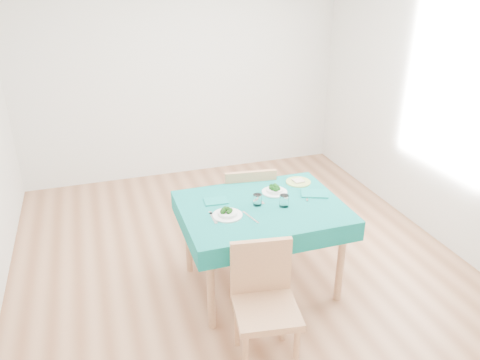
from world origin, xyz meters
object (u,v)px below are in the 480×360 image
object	(u,v)px
table	(261,246)
side_plate	(298,182)
chair_near	(267,299)
bowl_near	(227,212)
chair_far	(246,190)
bowl_far	(275,189)

from	to	relation	value
table	side_plate	bearing A→B (deg)	33.91
chair_near	side_plate	bearing A→B (deg)	65.51
bowl_near	side_plate	size ratio (longest dim) A/B	1.05
bowl_near	side_plate	distance (m)	0.85
chair_near	bowl_near	size ratio (longest dim) A/B	4.55
chair_near	side_plate	world-z (taller)	chair_near
chair_far	chair_near	bearing A→B (deg)	83.35
chair_near	bowl_near	xyz separation A→B (m)	(-0.04, 0.73, 0.27)
chair_far	bowl_near	distance (m)	0.88
bowl_far	side_plate	world-z (taller)	bowl_far
table	side_plate	world-z (taller)	side_plate
bowl_near	bowl_far	bearing A→B (deg)	27.78
side_plate	bowl_near	bearing A→B (deg)	-153.50
table	chair_near	world-z (taller)	chair_near
table	chair_near	size ratio (longest dim) A/B	1.23
chair_near	chair_far	xyz separation A→B (m)	(0.36, 1.48, 0.06)
chair_far	bowl_far	distance (m)	0.54
table	chair_near	distance (m)	0.86
chair_far	bowl_far	bearing A→B (deg)	107.12
table	side_plate	size ratio (longest dim) A/B	5.87
chair_far	side_plate	bearing A→B (deg)	141.64
chair_far	side_plate	xyz separation A→B (m)	(0.36, -0.37, 0.19)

